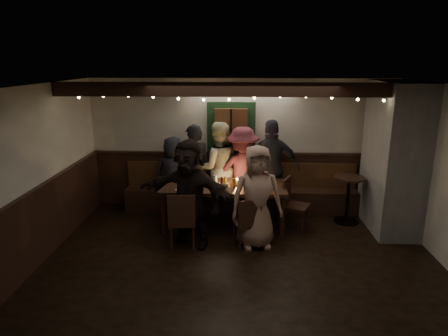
{
  "coord_description": "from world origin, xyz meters",
  "views": [
    {
      "loc": [
        0.0,
        -5.35,
        2.94
      ],
      "look_at": [
        -0.31,
        1.6,
        1.05
      ],
      "focal_mm": 32.0,
      "sensor_mm": 36.0,
      "label": 1
    }
  ],
  "objects_px": {
    "dining_table": "(223,189)",
    "person_a": "(173,174)",
    "high_top": "(348,194)",
    "person_f": "(189,193)",
    "chair_near_left": "(182,218)",
    "person_b": "(194,170)",
    "chair_end": "(292,200)",
    "person_g": "(257,197)",
    "person_d": "(242,172)",
    "person_e": "(272,168)",
    "chair_near_right": "(248,220)",
    "person_c": "(218,168)"
  },
  "relations": [
    {
      "from": "chair_near_left",
      "to": "person_g",
      "type": "relative_size",
      "value": 0.57
    },
    {
      "from": "dining_table",
      "to": "chair_near_left",
      "type": "relative_size",
      "value": 2.32
    },
    {
      "from": "high_top",
      "to": "person_f",
      "type": "bearing_deg",
      "value": -159.71
    },
    {
      "from": "chair_end",
      "to": "person_g",
      "type": "height_order",
      "value": "person_g"
    },
    {
      "from": "high_top",
      "to": "person_e",
      "type": "xyz_separation_m",
      "value": [
        -1.39,
        0.36,
        0.38
      ]
    },
    {
      "from": "person_c",
      "to": "person_g",
      "type": "xyz_separation_m",
      "value": [
        0.71,
        -1.52,
        -0.06
      ]
    },
    {
      "from": "dining_table",
      "to": "person_g",
      "type": "relative_size",
      "value": 1.31
    },
    {
      "from": "chair_end",
      "to": "high_top",
      "type": "relative_size",
      "value": 1.06
    },
    {
      "from": "chair_near_right",
      "to": "person_e",
      "type": "height_order",
      "value": "person_e"
    },
    {
      "from": "person_c",
      "to": "person_d",
      "type": "xyz_separation_m",
      "value": [
        0.48,
        -0.14,
        -0.04
      ]
    },
    {
      "from": "chair_end",
      "to": "person_f",
      "type": "xyz_separation_m",
      "value": [
        -1.74,
        -0.72,
        0.36
      ]
    },
    {
      "from": "chair_near_left",
      "to": "person_b",
      "type": "xyz_separation_m",
      "value": [
        0.02,
        1.6,
        0.35
      ]
    },
    {
      "from": "person_d",
      "to": "chair_near_right",
      "type": "bearing_deg",
      "value": 95.52
    },
    {
      "from": "person_e",
      "to": "chair_near_right",
      "type": "bearing_deg",
      "value": 70.24
    },
    {
      "from": "dining_table",
      "to": "chair_near_right",
      "type": "xyz_separation_m",
      "value": [
        0.43,
        -0.84,
        -0.25
      ]
    },
    {
      "from": "chair_near_left",
      "to": "chair_near_right",
      "type": "height_order",
      "value": "chair_near_left"
    },
    {
      "from": "person_g",
      "to": "chair_near_left",
      "type": "bearing_deg",
      "value": 177.97
    },
    {
      "from": "person_b",
      "to": "person_g",
      "type": "xyz_separation_m",
      "value": [
        1.16,
        -1.41,
        -0.05
      ]
    },
    {
      "from": "chair_near_left",
      "to": "person_f",
      "type": "bearing_deg",
      "value": 66.95
    },
    {
      "from": "chair_near_left",
      "to": "person_b",
      "type": "bearing_deg",
      "value": 89.42
    },
    {
      "from": "high_top",
      "to": "person_e",
      "type": "bearing_deg",
      "value": 165.53
    },
    {
      "from": "high_top",
      "to": "person_d",
      "type": "distance_m",
      "value": 2.0
    },
    {
      "from": "dining_table",
      "to": "person_a",
      "type": "height_order",
      "value": "person_a"
    },
    {
      "from": "person_d",
      "to": "person_f",
      "type": "xyz_separation_m",
      "value": [
        -0.85,
        -1.34,
        0.01
      ]
    },
    {
      "from": "person_b",
      "to": "person_e",
      "type": "relative_size",
      "value": 0.95
    },
    {
      "from": "person_c",
      "to": "person_g",
      "type": "distance_m",
      "value": 1.68
    },
    {
      "from": "dining_table",
      "to": "person_g",
      "type": "xyz_separation_m",
      "value": [
        0.56,
        -0.75,
        0.12
      ]
    },
    {
      "from": "person_b",
      "to": "chair_end",
      "type": "bearing_deg",
      "value": 155.55
    },
    {
      "from": "person_b",
      "to": "person_c",
      "type": "distance_m",
      "value": 0.47
    },
    {
      "from": "chair_end",
      "to": "chair_near_left",
      "type": "bearing_deg",
      "value": -152.88
    },
    {
      "from": "dining_table",
      "to": "chair_end",
      "type": "bearing_deg",
      "value": -0.1
    },
    {
      "from": "person_g",
      "to": "high_top",
      "type": "bearing_deg",
      "value": 20.8
    },
    {
      "from": "person_a",
      "to": "chair_near_left",
      "type": "bearing_deg",
      "value": 101.49
    },
    {
      "from": "high_top",
      "to": "dining_table",
      "type": "bearing_deg",
      "value": -172.11
    },
    {
      "from": "person_c",
      "to": "person_d",
      "type": "distance_m",
      "value": 0.5
    },
    {
      "from": "chair_end",
      "to": "person_d",
      "type": "xyz_separation_m",
      "value": [
        -0.88,
        0.63,
        0.34
      ]
    },
    {
      "from": "chair_near_left",
      "to": "chair_end",
      "type": "height_order",
      "value": "chair_near_left"
    },
    {
      "from": "person_d",
      "to": "person_g",
      "type": "xyz_separation_m",
      "value": [
        0.23,
        -1.38,
        -0.03
      ]
    },
    {
      "from": "person_a",
      "to": "person_d",
      "type": "xyz_separation_m",
      "value": [
        1.36,
        -0.14,
        0.11
      ]
    },
    {
      "from": "dining_table",
      "to": "chair_near_left",
      "type": "height_order",
      "value": "dining_table"
    },
    {
      "from": "chair_near_left",
      "to": "chair_end",
      "type": "distance_m",
      "value": 2.05
    },
    {
      "from": "chair_near_right",
      "to": "person_g",
      "type": "height_order",
      "value": "person_g"
    },
    {
      "from": "chair_near_left",
      "to": "person_b",
      "type": "height_order",
      "value": "person_b"
    },
    {
      "from": "dining_table",
      "to": "person_a",
      "type": "xyz_separation_m",
      "value": [
        -1.02,
        0.76,
        0.04
      ]
    },
    {
      "from": "person_a",
      "to": "person_g",
      "type": "distance_m",
      "value": 2.19
    },
    {
      "from": "chair_near_right",
      "to": "person_g",
      "type": "xyz_separation_m",
      "value": [
        0.14,
        0.08,
        0.36
      ]
    },
    {
      "from": "chair_near_left",
      "to": "person_e",
      "type": "height_order",
      "value": "person_e"
    },
    {
      "from": "chair_end",
      "to": "person_a",
      "type": "relative_size",
      "value": 0.61
    },
    {
      "from": "dining_table",
      "to": "person_b",
      "type": "distance_m",
      "value": 0.9
    },
    {
      "from": "person_c",
      "to": "person_d",
      "type": "height_order",
      "value": "person_c"
    }
  ]
}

